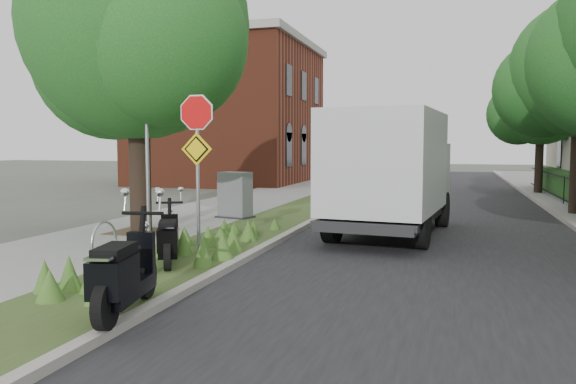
# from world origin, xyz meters

# --- Properties ---
(ground) EXTENTS (120.00, 120.00, 0.00)m
(ground) POSITION_xyz_m (0.00, 0.00, 0.00)
(ground) COLOR #4C5147
(ground) RESTS_ON ground
(sidewalk_near) EXTENTS (3.50, 60.00, 0.12)m
(sidewalk_near) POSITION_xyz_m (-4.25, 10.00, 0.06)
(sidewalk_near) COLOR gray
(sidewalk_near) RESTS_ON ground
(verge) EXTENTS (2.00, 60.00, 0.12)m
(verge) POSITION_xyz_m (-1.50, 10.00, 0.06)
(verge) COLOR #32491F
(verge) RESTS_ON ground
(kerb_near) EXTENTS (0.20, 60.00, 0.13)m
(kerb_near) POSITION_xyz_m (-0.50, 10.00, 0.07)
(kerb_near) COLOR #9E9991
(kerb_near) RESTS_ON ground
(road) EXTENTS (7.00, 60.00, 0.01)m
(road) POSITION_xyz_m (3.00, 10.00, 0.01)
(road) COLOR black
(road) RESTS_ON ground
(kerb_far) EXTENTS (0.20, 60.00, 0.13)m
(kerb_far) POSITION_xyz_m (6.50, 10.00, 0.07)
(kerb_far) COLOR #9E9991
(kerb_far) RESTS_ON ground
(street_tree_main) EXTENTS (6.21, 5.54, 7.66)m
(street_tree_main) POSITION_xyz_m (-4.08, 2.86, 4.80)
(street_tree_main) COLOR black
(street_tree_main) RESTS_ON ground
(bare_post) EXTENTS (0.08, 0.08, 4.00)m
(bare_post) POSITION_xyz_m (-3.20, 1.80, 2.12)
(bare_post) COLOR #A5A8AD
(bare_post) RESTS_ON ground
(bike_hoop) EXTENTS (0.06, 0.78, 0.77)m
(bike_hoop) POSITION_xyz_m (-2.70, -0.60, 0.50)
(bike_hoop) COLOR #A5A8AD
(bike_hoop) RESTS_ON ground
(sign_assembly) EXTENTS (0.94, 0.08, 3.22)m
(sign_assembly) POSITION_xyz_m (-1.40, 0.58, 2.33)
(sign_assembly) COLOR #A5A8AD
(sign_assembly) RESTS_ON ground
(brick_building) EXTENTS (9.40, 10.40, 8.30)m
(brick_building) POSITION_xyz_m (-9.50, 22.00, 4.21)
(brick_building) COLOR maroon
(brick_building) RESTS_ON ground
(far_tree_c) EXTENTS (4.37, 3.89, 5.93)m
(far_tree_c) POSITION_xyz_m (6.94, 18.04, 3.95)
(far_tree_c) COLOR black
(far_tree_c) RESTS_ON ground
(scooter_near) EXTENTS (0.89, 1.58, 0.81)m
(scooter_near) POSITION_xyz_m (-1.47, -0.48, 0.51)
(scooter_near) COLOR black
(scooter_near) RESTS_ON ground
(scooter_far) EXTENTS (0.66, 1.94, 0.93)m
(scooter_far) POSITION_xyz_m (-0.56, -3.36, 0.57)
(scooter_far) COLOR black
(scooter_far) RESTS_ON ground
(box_truck) EXTENTS (2.79, 5.91, 2.58)m
(box_truck) POSITION_xyz_m (1.86, 4.64, 1.68)
(box_truck) COLOR #262628
(box_truck) RESTS_ON ground
(utility_cabinet) EXTENTS (1.13, 0.88, 1.34)m
(utility_cabinet) POSITION_xyz_m (-2.80, 6.00, 0.76)
(utility_cabinet) COLOR #262628
(utility_cabinet) RESTS_ON ground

